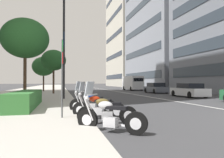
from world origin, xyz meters
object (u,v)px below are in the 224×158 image
at_px(motorcycle_under_tarp, 109,117).
at_px(street_tree_near_plaza_corner, 44,66).
at_px(motorcycle_far_end_row, 98,108).
at_px(delivery_van_ahead, 133,83).
at_px(motorcycle_second_in_row, 106,112).
at_px(street_lamp_with_banners, 67,35).
at_px(car_far_down_avenue, 189,91).
at_px(parking_sign_by_curb, 62,69).
at_px(street_tree_far_plaza, 25,39).
at_px(motorcycle_by_sign_pole, 91,104).
at_px(street_tree_mid_sidewalk, 54,60).
at_px(car_following_behind, 156,88).

distance_m(motorcycle_under_tarp, street_tree_near_plaza_corner, 27.31).
xyz_separation_m(motorcycle_far_end_row, delivery_van_ahead, (28.58, -11.25, 0.91)).
distance_m(motorcycle_second_in_row, delivery_van_ahead, 31.83).
bearing_deg(street_lamp_with_banners, motorcycle_second_in_row, -174.07).
bearing_deg(motorcycle_under_tarp, car_far_down_avenue, -93.91).
height_order(delivery_van_ahead, street_lamp_with_banners, street_lamp_with_banners).
bearing_deg(street_tree_near_plaza_corner, parking_sign_by_curb, -174.19).
height_order(motorcycle_under_tarp, street_tree_far_plaza, street_tree_far_plaza).
relative_size(motorcycle_second_in_row, street_tree_far_plaza, 0.36).
distance_m(delivery_van_ahead, parking_sign_by_curb, 31.56).
xyz_separation_m(motorcycle_by_sign_pole, car_far_down_avenue, (8.79, -10.86, 0.18)).
distance_m(parking_sign_by_curb, street_lamp_with_banners, 9.92).
xyz_separation_m(motorcycle_second_in_row, car_far_down_avenue, (11.45, -10.70, 0.22)).
xyz_separation_m(delivery_van_ahead, street_tree_mid_sidewalk, (-11.29, 13.51, 2.64)).
xyz_separation_m(motorcycle_second_in_row, car_following_behind, (19.48, -10.93, 0.24)).
bearing_deg(motorcycle_under_tarp, street_tree_near_plaza_corner, -45.05).
bearing_deg(street_tree_far_plaza, parking_sign_by_curb, -162.41).
distance_m(motorcycle_second_in_row, street_tree_near_plaza_corner, 26.17).
relative_size(motorcycle_far_end_row, motorcycle_by_sign_pole, 0.98).
relative_size(street_tree_far_plaza, street_tree_mid_sidewalk, 1.14).
distance_m(motorcycle_far_end_row, parking_sign_by_curb, 2.08).
bearing_deg(street_lamp_with_banners, motorcycle_under_tarp, -175.50).
relative_size(motorcycle_by_sign_pole, parking_sign_by_curb, 0.71).
xyz_separation_m(car_following_behind, parking_sign_by_curb, (-18.59, 12.42, 1.31)).
bearing_deg(parking_sign_by_curb, street_tree_near_plaza_corner, 5.81).
bearing_deg(motorcycle_by_sign_pole, car_far_down_avenue, -114.85).
xyz_separation_m(parking_sign_by_curb, street_tree_far_plaza, (7.91, 2.51, 2.58)).
bearing_deg(motorcycle_under_tarp, motorcycle_second_in_row, -61.03).
relative_size(motorcycle_by_sign_pole, car_far_down_avenue, 0.47).
height_order(motorcycle_second_in_row, street_tree_near_plaza_corner, street_tree_near_plaza_corner).
xyz_separation_m(motorcycle_by_sign_pole, street_lamp_with_banners, (7.57, 0.91, 4.83)).
distance_m(motorcycle_second_in_row, street_lamp_with_banners, 11.37).
distance_m(motorcycle_far_end_row, car_following_behind, 21.35).
distance_m(motorcycle_by_sign_pole, street_tree_near_plaza_corner, 23.55).
bearing_deg(motorcycle_far_end_row, street_tree_mid_sidewalk, -54.76).
relative_size(motorcycle_second_in_row, motorcycle_by_sign_pole, 1.01).
height_order(car_far_down_avenue, street_tree_near_plaza_corner, street_tree_near_plaza_corner).
bearing_deg(motorcycle_by_sign_pole, car_following_behind, -97.22).
bearing_deg(street_lamp_with_banners, parking_sign_by_curb, 177.38).
xyz_separation_m(motorcycle_second_in_row, motorcycle_by_sign_pole, (2.65, 0.15, 0.04)).
bearing_deg(motorcycle_far_end_row, motorcycle_by_sign_pole, -60.21).
bearing_deg(street_tree_near_plaza_corner, motorcycle_by_sign_pole, -170.49).
bearing_deg(parking_sign_by_curb, motorcycle_far_end_row, -76.80).
distance_m(street_lamp_with_banners, street_tree_near_plaza_corner, 15.77).
relative_size(delivery_van_ahead, street_tree_near_plaza_corner, 1.17).
distance_m(motorcycle_by_sign_pole, street_tree_far_plaza, 8.32).
distance_m(street_tree_far_plaza, street_tree_mid_sidewalk, 9.85).
distance_m(parking_sign_by_curb, street_tree_mid_sidewalk, 17.75).
height_order(delivery_van_ahead, parking_sign_by_curb, parking_sign_by_curb).
relative_size(street_lamp_with_banners, street_tree_near_plaza_corner, 1.73).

